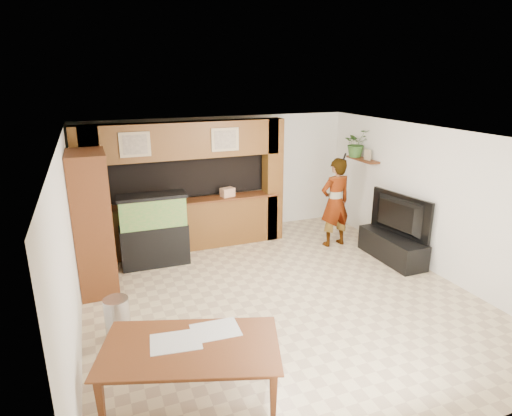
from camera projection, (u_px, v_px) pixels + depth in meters
name	position (u px, v px, depth m)	size (l,w,h in m)	color
floor	(278.00, 295.00, 7.01)	(6.50, 6.50, 0.00)	#CEB98F
ceiling	(281.00, 136.00, 6.23)	(6.50, 6.50, 0.00)	white
wall_back	(219.00, 176.00, 9.51)	(6.00, 6.00, 0.00)	white
wall_left	(70.00, 247.00, 5.58)	(6.50, 6.50, 0.00)	white
wall_right	(432.00, 200.00, 7.66)	(6.50, 6.50, 0.00)	white
partition	(183.00, 185.00, 8.63)	(4.20, 0.99, 2.60)	brown
wall_clock	(69.00, 185.00, 6.30)	(0.05, 0.25, 0.25)	black
wall_shelf	(363.00, 160.00, 9.23)	(0.25, 0.90, 0.04)	#5D3116
pantry_cabinet	(93.00, 223.00, 6.89)	(0.58, 0.95, 2.32)	#5D3116
trash_can	(118.00, 319.00, 5.75)	(0.33, 0.33, 0.61)	#B2B2B7
aquarium	(154.00, 231.00, 7.96)	(1.24, 0.46, 1.37)	black
tv_stand	(392.00, 247.00, 8.30)	(0.54, 1.47, 0.49)	black
television	(395.00, 216.00, 8.11)	(1.40, 0.18, 0.80)	black
photo_frame	(367.00, 155.00, 9.04)	(0.03, 0.17, 0.22)	tan
potted_plant	(356.00, 143.00, 9.32)	(0.55, 0.47, 0.61)	#345D25
person	(335.00, 203.00, 8.81)	(0.68, 0.45, 1.86)	#8C704D
microphone	(344.00, 157.00, 8.39)	(0.04, 0.04, 0.16)	black
dining_table	(192.00, 374.00, 4.66)	(1.91, 1.06, 0.67)	#5D3116
newspaper_a	(176.00, 342.00, 4.65)	(0.55, 0.40, 0.01)	silver
newspaper_b	(215.00, 330.00, 4.87)	(0.54, 0.39, 0.01)	silver
counter_box	(227.00, 192.00, 8.83)	(0.27, 0.18, 0.18)	tan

